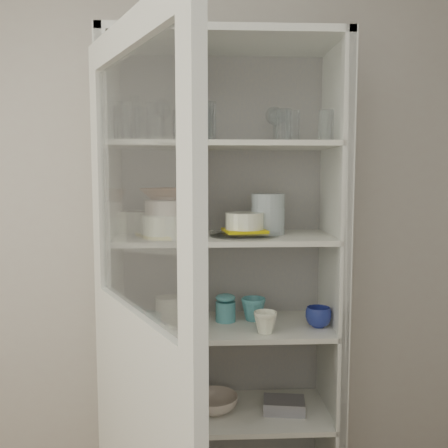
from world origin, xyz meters
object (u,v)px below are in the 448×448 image
(cream_bowl, at_px, (168,207))
(plate_stack_back, at_px, (137,221))
(terracotta_bowl, at_px, (168,194))
(glass_platter, at_px, (245,234))
(pantry_cabinet, at_px, (223,303))
(grey_bowl_stack, at_px, (268,214))
(white_canister, at_px, (167,311))
(cream_dish, at_px, (214,403))
(mug_teal, at_px, (253,309))
(goblet_3, at_px, (276,125))
(teal_jar, at_px, (226,309))
(tin_box, at_px, (284,405))
(yellow_trivet, at_px, (245,231))
(mug_blue, at_px, (318,317))
(measuring_cups, at_px, (151,327))
(white_ramekin, at_px, (245,221))
(goblet_0, at_px, (183,126))
(goblet_1, at_px, (194,125))
(mug_white, at_px, (265,322))
(goblet_2, at_px, (274,124))
(plate_stack_front, at_px, (168,226))
(cupboard_door, at_px, (139,381))

(cream_bowl, bearing_deg, plate_stack_back, 126.80)
(terracotta_bowl, relative_size, glass_platter, 0.69)
(pantry_cabinet, xyz_separation_m, grey_bowl_stack, (0.20, -0.04, 0.41))
(grey_bowl_stack, bearing_deg, cream_bowl, -168.24)
(white_canister, bearing_deg, cream_dish, -1.48)
(mug_teal, bearing_deg, terracotta_bowl, -162.06)
(goblet_3, bearing_deg, cream_bowl, -161.71)
(glass_platter, height_order, teal_jar, glass_platter)
(tin_box, bearing_deg, yellow_trivet, -179.15)
(yellow_trivet, bearing_deg, mug_blue, -5.56)
(teal_jar, height_order, measuring_cups, teal_jar)
(glass_platter, distance_m, mug_blue, 0.49)
(terracotta_bowl, relative_size, yellow_trivet, 1.20)
(white_canister, bearing_deg, terracotta_bowl, -79.67)
(terracotta_bowl, xyz_separation_m, teal_jar, (0.25, 0.10, -0.53))
(white_ramekin, height_order, white_canister, white_ramekin)
(cream_bowl, distance_m, grey_bowl_stack, 0.45)
(goblet_0, relative_size, cream_bowl, 0.84)
(goblet_1, height_order, white_canister, goblet_1)
(yellow_trivet, height_order, teal_jar, yellow_trivet)
(cream_dish, bearing_deg, mug_white, -31.52)
(plate_stack_back, bearing_deg, mug_teal, -10.39)
(goblet_2, bearing_deg, white_canister, -166.20)
(goblet_0, distance_m, terracotta_bowl, 0.34)
(pantry_cabinet, distance_m, grey_bowl_stack, 0.46)
(goblet_3, relative_size, teal_jar, 1.58)
(pantry_cabinet, distance_m, mug_blue, 0.43)
(goblet_0, xyz_separation_m, glass_platter, (0.27, -0.12, -0.47))
(cream_bowl, bearing_deg, measuring_cups, -153.37)
(white_canister, bearing_deg, pantry_cabinet, 14.83)
(goblet_3, distance_m, cream_dish, 1.29)
(plate_stack_front, relative_size, measuring_cups, 1.94)
(pantry_cabinet, bearing_deg, white_ramekin, -48.70)
(yellow_trivet, bearing_deg, goblet_0, 155.30)
(white_ramekin, relative_size, measuring_cups, 1.53)
(terracotta_bowl, height_order, mug_white, terracotta_bowl)
(goblet_1, distance_m, glass_platter, 0.54)
(plate_stack_front, bearing_deg, mug_white, -10.34)
(goblet_0, relative_size, mug_blue, 1.44)
(glass_platter, bearing_deg, tin_box, 0.85)
(goblet_2, distance_m, tin_box, 1.27)
(pantry_cabinet, height_order, plate_stack_back, pantry_cabinet)
(white_canister, relative_size, tin_box, 0.68)
(cream_dish, bearing_deg, white_canister, 178.52)
(goblet_0, height_order, white_canister, goblet_0)
(goblet_3, height_order, glass_platter, goblet_3)
(goblet_3, relative_size, measuring_cups, 1.59)
(cupboard_door, height_order, goblet_3, cupboard_door)
(goblet_2, height_order, white_canister, goblet_2)
(goblet_1, xyz_separation_m, plate_stack_front, (-0.11, -0.16, -0.43))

